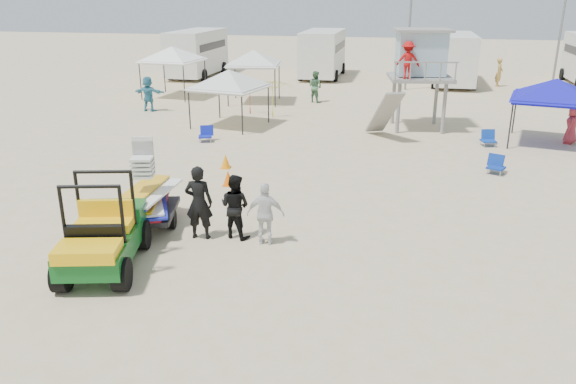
% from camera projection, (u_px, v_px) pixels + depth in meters
% --- Properties ---
extents(ground, '(140.00, 140.00, 0.00)m').
position_uv_depth(ground, '(233.00, 300.00, 11.30)').
color(ground, beige).
rests_on(ground, ground).
extents(utility_cart, '(2.00, 3.02, 2.11)m').
position_uv_depth(utility_cart, '(100.00, 228.00, 12.26)').
color(utility_cart, '#0D541A').
rests_on(utility_cart, ground).
extents(surf_trailer, '(1.73, 2.56, 2.15)m').
position_uv_depth(surf_trailer, '(148.00, 197.00, 14.45)').
color(surf_trailer, black).
rests_on(surf_trailer, ground).
extents(man_left, '(0.73, 0.52, 1.89)m').
position_uv_depth(man_left, '(199.00, 203.00, 13.85)').
color(man_left, black).
rests_on(man_left, ground).
extents(man_mid, '(0.94, 0.82, 1.64)m').
position_uv_depth(man_mid, '(235.00, 206.00, 13.96)').
color(man_mid, black).
rests_on(man_mid, ground).
extents(man_right, '(0.95, 0.47, 1.57)m').
position_uv_depth(man_right, '(266.00, 214.00, 13.57)').
color(man_right, silver).
rests_on(man_right, ground).
extents(lifeguard_tower, '(3.01, 3.01, 4.25)m').
position_uv_depth(lifeguard_tower, '(420.00, 57.00, 24.55)').
color(lifeguard_tower, gray).
rests_on(lifeguard_tower, ground).
extents(canopy_blue, '(3.58, 3.58, 3.05)m').
position_uv_depth(canopy_blue, '(557.00, 82.00, 22.03)').
color(canopy_blue, black).
rests_on(canopy_blue, ground).
extents(canopy_white_a, '(3.31, 3.31, 2.97)m').
position_uv_depth(canopy_white_a, '(229.00, 73.00, 25.18)').
color(canopy_white_a, black).
rests_on(canopy_white_a, ground).
extents(canopy_white_b, '(3.17, 3.17, 3.31)m').
position_uv_depth(canopy_white_b, '(172.00, 49.00, 32.20)').
color(canopy_white_b, black).
rests_on(canopy_white_b, ground).
extents(canopy_white_c, '(3.06, 3.06, 3.29)m').
position_uv_depth(canopy_white_c, '(254.00, 52.00, 30.58)').
color(canopy_white_c, black).
rests_on(canopy_white_c, ground).
extents(umbrella_a, '(2.54, 2.57, 1.78)m').
position_uv_depth(umbrella_a, '(250.00, 96.00, 28.21)').
color(umbrella_a, red).
rests_on(umbrella_a, ground).
extents(umbrella_b, '(2.86, 2.86, 1.84)m').
position_uv_depth(umbrella_b, '(273.00, 99.00, 27.42)').
color(umbrella_b, '#CBC612').
rests_on(umbrella_b, ground).
extents(cone_near, '(0.34, 0.34, 0.50)m').
position_uv_depth(cone_near, '(228.00, 178.00, 17.90)').
color(cone_near, '#F05F07').
rests_on(cone_near, ground).
extents(cone_far, '(0.34, 0.34, 0.50)m').
position_uv_depth(cone_far, '(226.00, 161.00, 19.66)').
color(cone_far, orange).
rests_on(cone_far, ground).
extents(beach_chair_a, '(0.67, 0.73, 0.64)m').
position_uv_depth(beach_chair_a, '(206.00, 134.00, 23.23)').
color(beach_chair_a, '#0F1DA9').
rests_on(beach_chair_a, ground).
extents(beach_chair_b, '(0.65, 0.70, 0.64)m').
position_uv_depth(beach_chair_b, '(488.00, 138.00, 22.55)').
color(beach_chair_b, '#0E3AA1').
rests_on(beach_chair_b, ground).
extents(beach_chair_c, '(0.70, 0.78, 0.64)m').
position_uv_depth(beach_chair_c, '(496.00, 164.00, 19.12)').
color(beach_chair_c, navy).
rests_on(beach_chair_c, ground).
extents(rv_far_left, '(2.64, 6.80, 3.25)m').
position_uv_depth(rv_far_left, '(197.00, 51.00, 40.67)').
color(rv_far_left, silver).
rests_on(rv_far_left, ground).
extents(rv_mid_left, '(2.65, 6.50, 3.25)m').
position_uv_depth(rv_mid_left, '(323.00, 52.00, 40.29)').
color(rv_mid_left, silver).
rests_on(rv_mid_left, ground).
extents(rv_mid_right, '(2.64, 7.00, 3.25)m').
position_uv_depth(rv_mid_right, '(454.00, 57.00, 37.15)').
color(rv_mid_right, silver).
rests_on(rv_mid_right, ground).
extents(light_pole_left, '(0.14, 0.14, 8.00)m').
position_uv_depth(light_pole_left, '(410.00, 24.00, 34.23)').
color(light_pole_left, slate).
rests_on(light_pole_left, ground).
extents(light_pole_right, '(0.14, 0.14, 8.00)m').
position_uv_depth(light_pole_right, '(562.00, 24.00, 33.85)').
color(light_pole_right, slate).
rests_on(light_pole_right, ground).
extents(distant_beachgoers, '(20.90, 15.65, 1.82)m').
position_uv_depth(distant_beachgoers, '(309.00, 92.00, 29.59)').
color(distant_beachgoers, '#497B54').
rests_on(distant_beachgoers, ground).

